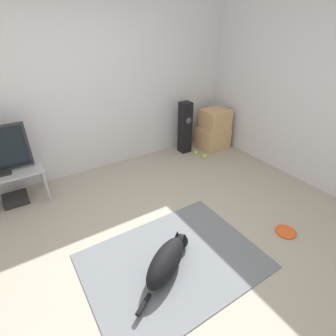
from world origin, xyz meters
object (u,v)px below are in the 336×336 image
at_px(cardboard_box_lower, 213,138).
at_px(game_console, 16,199).
at_px(frisbee, 286,232).
at_px(floor_speaker, 185,128).
at_px(cardboard_box_upper, 215,119).
at_px(tennis_ball_near_speaker, 205,156).
at_px(dog, 167,260).
at_px(tennis_ball_by_boxes, 196,153).

xyz_separation_m(cardboard_box_lower, game_console, (-3.32, 0.10, -0.14)).
relative_size(frisbee, game_console, 0.77).
bearing_deg(floor_speaker, cardboard_box_upper, -14.72).
relative_size(tennis_ball_near_speaker, game_console, 0.22).
xyz_separation_m(tennis_ball_near_speaker, game_console, (-2.92, 0.38, 0.01)).
height_order(frisbee, cardboard_box_lower, cardboard_box_lower).
relative_size(dog, tennis_ball_near_speaker, 12.52).
height_order(frisbee, tennis_ball_by_boxes, tennis_ball_by_boxes).
bearing_deg(frisbee, tennis_ball_by_boxes, 80.58).
bearing_deg(cardboard_box_upper, tennis_ball_by_boxes, -171.02).
bearing_deg(cardboard_box_upper, floor_speaker, 165.28).
bearing_deg(dog, game_console, 118.82).
xyz_separation_m(dog, game_console, (-1.10, 2.00, -0.10)).
bearing_deg(game_console, tennis_ball_near_speaker, -7.46).
relative_size(cardboard_box_upper, game_console, 1.56).
bearing_deg(game_console, dog, -61.18).
height_order(dog, cardboard_box_lower, cardboard_box_lower).
xyz_separation_m(cardboard_box_lower, floor_speaker, (-0.54, 0.14, 0.27)).
distance_m(frisbee, tennis_ball_near_speaker, 1.96).
relative_size(tennis_ball_by_boxes, tennis_ball_near_speaker, 1.00).
xyz_separation_m(frisbee, tennis_ball_by_boxes, (0.35, 2.11, 0.02)).
bearing_deg(cardboard_box_lower, floor_speaker, 165.80).
bearing_deg(dog, cardboard_box_lower, 40.66).
relative_size(cardboard_box_upper, floor_speaker, 0.51).
relative_size(frisbee, cardboard_box_lower, 0.44).
distance_m(tennis_ball_by_boxes, game_console, 2.87).
distance_m(frisbee, game_console, 3.40).
relative_size(cardboard_box_lower, floor_speaker, 0.57).
relative_size(floor_speaker, game_console, 3.05).
height_order(cardboard_box_upper, tennis_ball_near_speaker, cardboard_box_upper).
relative_size(cardboard_box_upper, tennis_ball_by_boxes, 7.03).
relative_size(cardboard_box_lower, cardboard_box_upper, 1.11).
xyz_separation_m(frisbee, tennis_ball_near_speaker, (0.40, 1.91, 0.02)).
height_order(frisbee, tennis_ball_near_speaker, tennis_ball_near_speaker).
xyz_separation_m(cardboard_box_lower, cardboard_box_upper, (0.02, -0.01, 0.36)).
distance_m(cardboard_box_lower, tennis_ball_by_boxes, 0.48).
height_order(cardboard_box_upper, floor_speaker, floor_speaker).
distance_m(dog, tennis_ball_near_speaker, 2.44).
bearing_deg(game_console, floor_speaker, 0.81).
height_order(dog, floor_speaker, floor_speaker).
distance_m(frisbee, cardboard_box_upper, 2.40).
xyz_separation_m(floor_speaker, tennis_ball_by_boxes, (0.09, -0.22, -0.42)).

